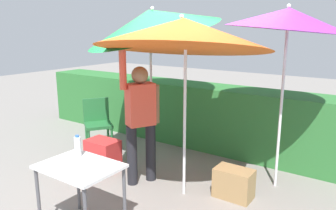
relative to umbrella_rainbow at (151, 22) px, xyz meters
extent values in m
plane|color=gray|center=(0.58, -0.72, -2.16)|extent=(24.00, 24.00, 0.00)
cube|color=#2D7033|center=(0.58, 1.20, -1.61)|extent=(8.00, 0.70, 1.10)
cylinder|color=silver|center=(-0.04, 0.02, -1.16)|extent=(0.04, 0.04, 2.00)
cone|color=green|center=(0.00, 0.00, 0.00)|extent=(2.04, 1.99, 0.99)
sphere|color=silver|center=(0.04, -0.02, 0.19)|extent=(0.05, 0.05, 0.05)
cylinder|color=silver|center=(1.82, 0.33, -1.14)|extent=(0.04, 0.04, 2.06)
cone|color=purple|center=(1.82, 0.34, 0.02)|extent=(1.53, 1.52, 0.44)
sphere|color=silver|center=(1.82, 0.35, 0.17)|extent=(0.05, 0.05, 0.05)
cylinder|color=silver|center=(0.92, -0.56, -1.25)|extent=(0.04, 0.04, 1.84)
cone|color=#EA5919|center=(0.90, -0.57, -0.15)|extent=(2.08, 2.08, 0.72)
sphere|color=silver|center=(0.88, -0.57, 0.05)|extent=(0.05, 0.05, 0.05)
cylinder|color=black|center=(0.20, -0.72, -1.75)|extent=(0.14, 0.14, 0.82)
cylinder|color=black|center=(0.33, -0.47, -1.75)|extent=(0.14, 0.14, 0.82)
cube|color=#E04C38|center=(0.26, -0.60, -1.06)|extent=(0.36, 0.42, 0.56)
sphere|color=#8C6647|center=(0.26, -0.60, -0.67)|extent=(0.22, 0.22, 0.22)
cylinder|color=#E04C38|center=(0.16, -0.80, -0.56)|extent=(0.12, 0.12, 0.56)
cylinder|color=#8C6647|center=(0.37, -0.39, -1.08)|extent=(0.12, 0.12, 0.52)
cylinder|color=#236633|center=(-1.05, -0.36, -1.94)|extent=(0.04, 0.04, 0.44)
cylinder|color=#236633|center=(-0.83, -0.05, -1.94)|extent=(0.04, 0.04, 0.44)
cylinder|color=#236633|center=(-1.36, -0.14, -1.94)|extent=(0.04, 0.04, 0.44)
cylinder|color=#236633|center=(-1.14, 0.17, -1.94)|extent=(0.04, 0.04, 0.44)
cube|color=#236633|center=(-1.10, -0.09, -1.70)|extent=(0.61, 0.61, 0.05)
cube|color=#236633|center=(-1.26, 0.02, -1.47)|extent=(0.29, 0.38, 0.40)
cube|color=red|center=(-0.49, -0.60, -1.94)|extent=(0.48, 0.33, 0.46)
cube|color=#9E7A4C|center=(1.49, -0.29, -1.98)|extent=(0.47, 0.29, 0.38)
cylinder|color=#4C4C51|center=(0.82, -1.56, -1.81)|extent=(0.04, 0.04, 0.70)
cylinder|color=#4C4C51|center=(0.10, -1.56, -1.81)|extent=(0.04, 0.04, 0.70)
cylinder|color=#4C4C51|center=(0.10, -2.08, -1.81)|extent=(0.04, 0.04, 0.70)
cube|color=silver|center=(0.46, -1.82, -1.45)|extent=(0.80, 0.60, 0.03)
cylinder|color=silver|center=(0.27, -1.68, -1.32)|extent=(0.07, 0.07, 0.22)
cylinder|color=#2D60B7|center=(0.27, -1.68, -1.20)|extent=(0.04, 0.04, 0.02)
camera|label=1|loc=(2.97, -3.87, -0.08)|focal=35.33mm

